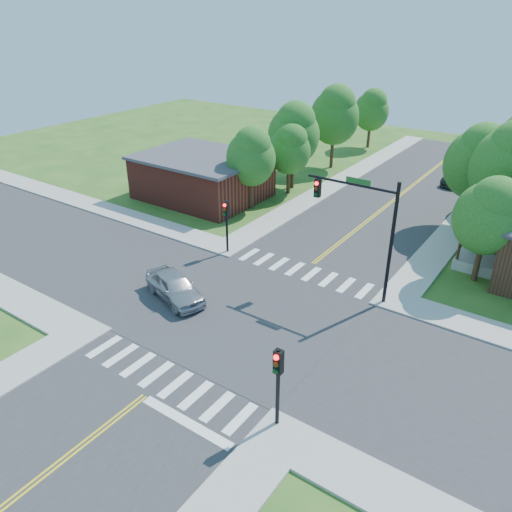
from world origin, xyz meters
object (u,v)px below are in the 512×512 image
Objects in this scene: signal_mast_ne at (364,218)px; car_silver at (175,287)px; car_dgrey at (460,176)px; signal_pole_nw at (226,217)px; signal_pole_se at (278,374)px.

car_silver is at bearing -142.49° from signal_mast_ne.
signal_pole_nw is at bearing -103.70° from car_dgrey.
signal_pole_se is 35.39m from car_dgrey.
car_dgrey is at bearing 91.25° from signal_mast_ne.
car_dgrey is at bearing 4.04° from car_silver.
signal_mast_ne is 24.41m from car_dgrey.
signal_pole_se is 0.77× the size of car_silver.
signal_pole_se is 0.71× the size of car_dgrey.
signal_pole_se is at bearing -45.00° from signal_pole_nw.
signal_pole_se is (1.69, -11.21, -2.19)m from signal_mast_ne.
signal_mast_ne is 1.45× the size of car_silver.
signal_mast_ne is 1.35× the size of car_dgrey.
car_silver is 31.45m from car_dgrey.
signal_pole_nw is (-11.20, 11.20, 0.00)m from signal_pole_se.
car_dgrey is (7.81, 30.46, -0.04)m from car_silver.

